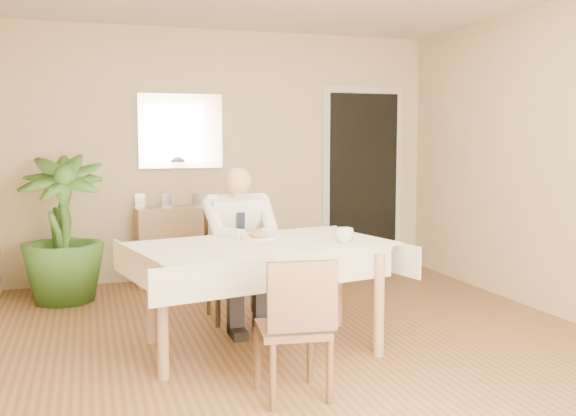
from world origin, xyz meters
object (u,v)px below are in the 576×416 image
object	(u,v)px
dining_table	(261,255)
potted_palm	(62,229)
seated_man	(241,239)
sideboard	(185,245)
chair_near	(296,322)
coffee_mug	(344,235)
chair_far	(233,253)

from	to	relation	value
dining_table	potted_palm	size ratio (longest dim) A/B	1.46
seated_man	sideboard	size ratio (longest dim) A/B	1.28
chair_near	coffee_mug	distance (m)	1.04
dining_table	chair_far	distance (m)	0.90
chair_far	coffee_mug	bearing A→B (deg)	-66.74
seated_man	sideboard	bearing A→B (deg)	96.52
seated_man	potted_palm	distance (m)	1.83
chair_near	dining_table	bearing A→B (deg)	93.43
dining_table	sideboard	size ratio (longest dim) A/B	1.99
chair_far	seated_man	size ratio (longest dim) A/B	0.75
dining_table	chair_far	world-z (taller)	chair_far
sideboard	chair_near	bearing A→B (deg)	-92.20
seated_man	chair_far	bearing A→B (deg)	90.00
seated_man	chair_near	bearing A→B (deg)	-91.81
chair_near	coffee_mug	xyz separation A→B (m)	(0.60, 0.78, 0.35)
chair_far	sideboard	xyz separation A→B (m)	(-0.20, 1.42, -0.14)
chair_far	coffee_mug	size ratio (longest dim) A/B	7.43
sideboard	coffee_mug	bearing A→B (deg)	-77.79
sideboard	potted_palm	world-z (taller)	potted_palm
dining_table	potted_palm	distance (m)	2.27
dining_table	sideboard	distance (m)	2.33
chair_far	potted_palm	world-z (taller)	potted_palm
sideboard	seated_man	bearing A→B (deg)	-88.29
sideboard	dining_table	bearing A→B (deg)	-89.96
chair_far	coffee_mug	xyz separation A→B (m)	(0.56, -1.03, 0.27)
coffee_mug	potted_palm	distance (m)	2.75
seated_man	coffee_mug	world-z (taller)	seated_man
chair_near	seated_man	bearing A→B (deg)	94.59
chair_far	chair_near	distance (m)	1.81
seated_man	potted_palm	xyz separation A→B (m)	(-1.36, 1.23, -0.03)
chair_near	potted_palm	size ratio (longest dim) A/B	0.61
chair_near	coffee_mug	bearing A→B (deg)	58.59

